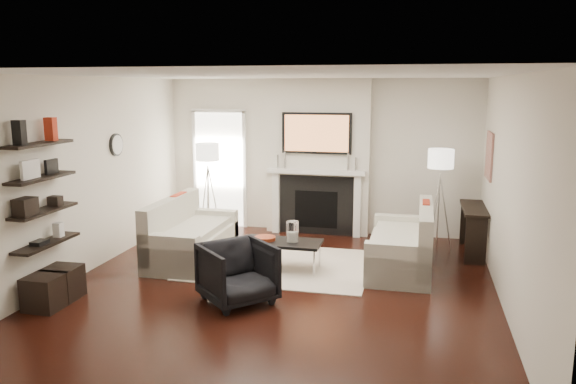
% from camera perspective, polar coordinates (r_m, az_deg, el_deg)
% --- Properties ---
extents(room_envelope, '(6.00, 6.00, 6.00)m').
position_cam_1_polar(room_envelope, '(7.02, -1.13, 0.72)').
color(room_envelope, black).
rests_on(room_envelope, ground).
extents(chimney_breast, '(1.80, 0.25, 2.70)m').
position_cam_1_polar(chimney_breast, '(9.80, 3.07, 3.55)').
color(chimney_breast, silver).
rests_on(chimney_breast, floor).
extents(fireplace_surround, '(1.30, 0.02, 1.04)m').
position_cam_1_polar(fireplace_surround, '(9.80, 2.88, -1.36)').
color(fireplace_surround, black).
rests_on(fireplace_surround, floor).
extents(firebox, '(0.75, 0.02, 0.65)m').
position_cam_1_polar(firebox, '(9.81, 2.87, -1.77)').
color(firebox, black).
rests_on(firebox, floor).
extents(mantel_pilaster_l, '(0.12, 0.08, 1.10)m').
position_cam_1_polar(mantel_pilaster_l, '(9.92, -1.24, -1.03)').
color(mantel_pilaster_l, white).
rests_on(mantel_pilaster_l, floor).
extents(mantel_pilaster_r, '(0.12, 0.08, 1.10)m').
position_cam_1_polar(mantel_pilaster_r, '(9.67, 7.05, -1.42)').
color(mantel_pilaster_r, white).
rests_on(mantel_pilaster_r, floor).
extents(mantel_shelf, '(1.70, 0.18, 0.07)m').
position_cam_1_polar(mantel_shelf, '(9.65, 2.86, 2.06)').
color(mantel_shelf, white).
rests_on(mantel_shelf, chimney_breast).
extents(tv_body, '(1.20, 0.06, 0.70)m').
position_cam_1_polar(tv_body, '(9.60, 2.92, 5.98)').
color(tv_body, black).
rests_on(tv_body, chimney_breast).
extents(tv_screen, '(1.10, 0.00, 0.62)m').
position_cam_1_polar(tv_screen, '(9.57, 2.89, 5.97)').
color(tv_screen, '#BF723F').
rests_on(tv_screen, tv_body).
extents(candlestick_l_tall, '(0.04, 0.04, 0.30)m').
position_cam_1_polar(candlestick_l_tall, '(9.75, -0.30, 3.26)').
color(candlestick_l_tall, silver).
rests_on(candlestick_l_tall, mantel_shelf).
extents(candlestick_l_short, '(0.04, 0.04, 0.24)m').
position_cam_1_polar(candlestick_l_short, '(9.78, -1.05, 3.11)').
color(candlestick_l_short, silver).
rests_on(candlestick_l_short, mantel_shelf).
extents(candlestick_r_tall, '(0.04, 0.04, 0.30)m').
position_cam_1_polar(candlestick_r_tall, '(9.55, 6.13, 3.05)').
color(candlestick_r_tall, silver).
rests_on(candlestick_r_tall, mantel_shelf).
extents(candlestick_r_short, '(0.04, 0.04, 0.24)m').
position_cam_1_polar(candlestick_r_short, '(9.54, 6.90, 2.84)').
color(candlestick_r_short, silver).
rests_on(candlestick_r_short, mantel_shelf).
extents(hallway_panel, '(0.90, 0.02, 2.10)m').
position_cam_1_polar(hallway_panel, '(10.42, -6.91, 2.25)').
color(hallway_panel, white).
rests_on(hallway_panel, floor).
extents(door_trim_l, '(0.06, 0.06, 2.16)m').
position_cam_1_polar(door_trim_l, '(10.58, -9.39, 2.31)').
color(door_trim_l, white).
rests_on(door_trim_l, floor).
extents(door_trim_r, '(0.06, 0.06, 2.16)m').
position_cam_1_polar(door_trim_r, '(10.25, -4.42, 2.16)').
color(door_trim_r, white).
rests_on(door_trim_r, floor).
extents(door_trim_top, '(1.02, 0.06, 0.06)m').
position_cam_1_polar(door_trim_top, '(10.30, -7.08, 8.19)').
color(door_trim_top, white).
rests_on(door_trim_top, wall_back).
extents(rug, '(2.60, 2.00, 0.01)m').
position_cam_1_polar(rug, '(8.25, -0.88, -7.38)').
color(rug, beige).
rests_on(rug, floor).
extents(loveseat_left_base, '(0.85, 1.80, 0.42)m').
position_cam_1_polar(loveseat_left_base, '(8.54, -9.66, -5.46)').
color(loveseat_left_base, beige).
rests_on(loveseat_left_base, floor).
extents(loveseat_left_back, '(0.18, 1.80, 0.80)m').
position_cam_1_polar(loveseat_left_back, '(8.60, -11.79, -3.26)').
color(loveseat_left_back, beige).
rests_on(loveseat_left_back, floor).
extents(loveseat_left_arm_n, '(0.85, 0.18, 0.60)m').
position_cam_1_polar(loveseat_left_arm_n, '(7.81, -12.00, -6.40)').
color(loveseat_left_arm_n, beige).
rests_on(loveseat_left_arm_n, floor).
extents(loveseat_left_arm_s, '(0.85, 0.18, 0.60)m').
position_cam_1_polar(loveseat_left_arm_s, '(9.25, -7.73, -3.59)').
color(loveseat_left_arm_s, beige).
rests_on(loveseat_left_arm_s, floor).
extents(loveseat_left_cushion, '(0.63, 1.44, 0.10)m').
position_cam_1_polar(loveseat_left_cushion, '(8.46, -9.40, -3.80)').
color(loveseat_left_cushion, beige).
rests_on(loveseat_left_cushion, loveseat_left_base).
extents(pillow_left_orange, '(0.10, 0.42, 0.42)m').
position_cam_1_polar(pillow_left_orange, '(8.82, -11.02, -1.52)').
color(pillow_left_orange, '#B12C15').
rests_on(pillow_left_orange, loveseat_left_cushion).
extents(pillow_left_charcoal, '(0.10, 0.40, 0.40)m').
position_cam_1_polar(pillow_left_charcoal, '(8.29, -12.71, -2.43)').
color(pillow_left_charcoal, black).
rests_on(pillow_left_charcoal, loveseat_left_cushion).
extents(loveseat_right_base, '(0.85, 1.80, 0.42)m').
position_cam_1_polar(loveseat_right_base, '(8.16, 11.28, -6.29)').
color(loveseat_right_base, beige).
rests_on(loveseat_right_base, floor).
extents(loveseat_right_back, '(0.18, 1.80, 0.80)m').
position_cam_1_polar(loveseat_right_back, '(8.07, 13.74, -4.25)').
color(loveseat_right_back, beige).
rests_on(loveseat_right_back, floor).
extents(loveseat_right_arm_n, '(0.85, 0.18, 0.60)m').
position_cam_1_polar(loveseat_right_arm_n, '(7.36, 11.06, -7.43)').
color(loveseat_right_arm_n, beige).
rests_on(loveseat_right_arm_n, floor).
extents(loveseat_right_arm_s, '(0.85, 0.18, 0.60)m').
position_cam_1_polar(loveseat_right_arm_s, '(8.92, 11.50, -4.25)').
color(loveseat_right_arm_s, beige).
rests_on(loveseat_right_arm_s, floor).
extents(loveseat_right_cushion, '(0.63, 1.44, 0.10)m').
position_cam_1_polar(loveseat_right_cushion, '(8.09, 10.99, -4.52)').
color(loveseat_right_cushion, beige).
rests_on(loveseat_right_cushion, loveseat_right_base).
extents(pillow_right_orange, '(0.10, 0.42, 0.42)m').
position_cam_1_polar(pillow_right_orange, '(8.32, 13.80, -2.37)').
color(pillow_right_orange, '#B12C15').
rests_on(pillow_right_orange, loveseat_right_cushion).
extents(pillow_right_charcoal, '(0.10, 0.40, 0.40)m').
position_cam_1_polar(pillow_right_charcoal, '(7.74, 13.81, -3.42)').
color(pillow_right_charcoal, black).
rests_on(pillow_right_charcoal, loveseat_right_cushion).
extents(coffee_table, '(1.10, 0.55, 0.04)m').
position_cam_1_polar(coffee_table, '(7.93, -0.60, -5.15)').
color(coffee_table, black).
rests_on(coffee_table, floor).
extents(coffee_leg_nw, '(0.02, 0.02, 0.38)m').
position_cam_1_polar(coffee_leg_nw, '(7.92, -4.52, -6.79)').
color(coffee_leg_nw, silver).
rests_on(coffee_leg_nw, floor).
extents(coffee_leg_ne, '(0.02, 0.02, 0.38)m').
position_cam_1_polar(coffee_leg_ne, '(7.68, 2.66, -7.32)').
color(coffee_leg_ne, silver).
rests_on(coffee_leg_ne, floor).
extents(coffee_leg_sw, '(0.02, 0.02, 0.38)m').
position_cam_1_polar(coffee_leg_sw, '(8.32, -3.59, -5.91)').
color(coffee_leg_sw, silver).
rests_on(coffee_leg_sw, floor).
extents(coffee_leg_se, '(0.02, 0.02, 0.38)m').
position_cam_1_polar(coffee_leg_se, '(8.10, 3.24, -6.38)').
color(coffee_leg_se, silver).
rests_on(coffee_leg_se, floor).
extents(hurricane_glass, '(0.18, 0.18, 0.31)m').
position_cam_1_polar(hurricane_glass, '(7.85, 0.46, -4.10)').
color(hurricane_glass, white).
rests_on(hurricane_glass, coffee_table).
extents(hurricane_candle, '(0.10, 0.10, 0.15)m').
position_cam_1_polar(hurricane_candle, '(7.87, 0.46, -4.55)').
color(hurricane_candle, white).
rests_on(hurricane_candle, coffee_table).
extents(copper_bowl, '(0.30, 0.30, 0.05)m').
position_cam_1_polar(copper_bowl, '(7.98, -2.35, -4.72)').
color(copper_bowl, '#AB3B1C').
rests_on(copper_bowl, coffee_table).
extents(armchair, '(1.06, 1.06, 0.80)m').
position_cam_1_polar(armchair, '(6.80, -5.13, -7.92)').
color(armchair, black).
rests_on(armchair, floor).
extents(lamp_left_post, '(0.02, 0.02, 1.20)m').
position_cam_1_polar(lamp_left_post, '(9.94, -8.06, -0.82)').
color(lamp_left_post, silver).
rests_on(lamp_left_post, floor).
extents(lamp_left_shade, '(0.40, 0.40, 0.30)m').
position_cam_1_polar(lamp_left_shade, '(9.80, -8.19, 4.05)').
color(lamp_left_shade, white).
rests_on(lamp_left_shade, lamp_left_post).
extents(lamp_left_leg_a, '(0.25, 0.02, 1.23)m').
position_cam_1_polar(lamp_left_leg_a, '(9.90, -7.47, -0.85)').
color(lamp_left_leg_a, silver).
rests_on(lamp_left_leg_a, floor).
extents(lamp_left_leg_b, '(0.14, 0.22, 1.23)m').
position_cam_1_polar(lamp_left_leg_b, '(10.04, -8.16, -0.70)').
color(lamp_left_leg_b, silver).
rests_on(lamp_left_leg_b, floor).
extents(lamp_left_leg_c, '(0.14, 0.22, 1.23)m').
position_cam_1_polar(lamp_left_leg_c, '(9.87, -8.56, -0.91)').
color(lamp_left_leg_c, silver).
rests_on(lamp_left_leg_c, floor).
extents(lamp_right_post, '(0.02, 0.02, 1.20)m').
position_cam_1_polar(lamp_right_post, '(9.26, 15.02, -1.94)').
color(lamp_right_post, silver).
rests_on(lamp_right_post, floor).
extents(lamp_right_shade, '(0.40, 0.40, 0.30)m').
position_cam_1_polar(lamp_right_shade, '(9.11, 15.27, 3.29)').
color(lamp_right_shade, white).
rests_on(lamp_right_shade, lamp_right_post).
extents(lamp_right_leg_a, '(0.25, 0.02, 1.23)m').
position_cam_1_polar(lamp_right_leg_a, '(9.26, 15.70, -1.96)').
color(lamp_right_leg_a, silver).
rests_on(lamp_right_leg_a, floor).
extents(lamp_right_leg_b, '(0.14, 0.22, 1.23)m').
position_cam_1_polar(lamp_right_leg_b, '(9.35, 14.67, -1.80)').
color(lamp_right_leg_b, silver).
rests_on(lamp_right_leg_b, floor).
extents(lamp_right_leg_c, '(0.14, 0.22, 1.23)m').
position_cam_1_polar(lamp_right_leg_c, '(9.16, 14.69, -2.05)').
color(lamp_right_leg_c, silver).
rests_on(lamp_right_leg_c, floor).
extents(console_top, '(0.35, 1.20, 0.04)m').
position_cam_1_polar(console_top, '(9.04, 18.39, -1.57)').
color(console_top, black).
rests_on(console_top, floor).
extents(console_leg_n, '(0.30, 0.04, 0.71)m').
position_cam_1_polar(console_leg_n, '(8.60, 18.55, -4.78)').
color(console_leg_n, black).
rests_on(console_leg_n, floor).
extents(console_leg_s, '(0.30, 0.04, 0.71)m').
position_cam_1_polar(console_leg_s, '(9.66, 17.98, -3.07)').
color(console_leg_s, black).
rests_on(console_leg_s, floor).
extents(wall_art, '(0.03, 0.70, 0.70)m').
position_cam_1_polar(wall_art, '(8.86, 19.77, 3.48)').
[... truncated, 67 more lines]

